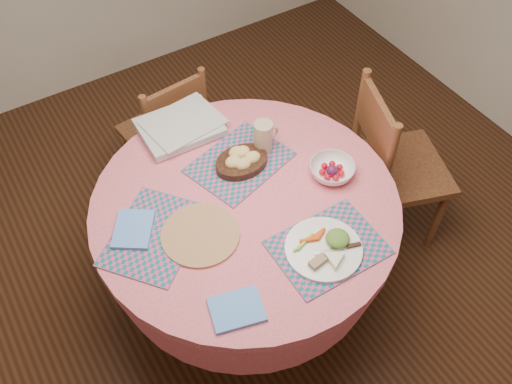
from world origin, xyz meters
TOP-DOWN VIEW (x-y plane):
  - ground at (0.00, 0.00)m, footprint 4.00×4.00m
  - dining_table at (0.00, 0.00)m, footprint 1.24×1.24m
  - chair_right at (0.83, 0.00)m, footprint 0.54×0.55m
  - chair_back at (0.03, 0.83)m, footprint 0.43×0.41m
  - placemat_front at (0.15, -0.35)m, footprint 0.40×0.30m
  - placemat_left at (-0.38, 0.04)m, footprint 0.50×0.48m
  - placemat_back at (0.09, 0.19)m, footprint 0.47×0.40m
  - wicker_trivet at (-0.23, -0.05)m, footprint 0.30×0.30m
  - napkin_near at (-0.27, -0.39)m, footprint 0.21×0.18m
  - napkin_far at (-0.44, 0.10)m, footprint 0.22×0.23m
  - dinner_plate at (0.13, -0.36)m, footprint 0.29×0.29m
  - bread_bowl at (0.09, 0.18)m, footprint 0.23×0.23m
  - latte_mug at (0.22, 0.21)m, footprint 0.12×0.08m
  - fruit_bowl at (0.38, -0.06)m, footprint 0.20×0.20m
  - newspaper_stack at (-0.03, 0.50)m, footprint 0.37×0.29m

SIDE VIEW (x-z plane):
  - ground at x=0.00m, z-range 0.00..0.00m
  - chair_back at x=0.03m, z-range 0.02..0.86m
  - chair_right at x=0.83m, z-range 0.02..0.96m
  - dining_table at x=0.00m, z-range 0.18..0.93m
  - placemat_front at x=0.15m, z-range 0.75..0.76m
  - placemat_left at x=-0.38m, z-range 0.75..0.76m
  - placemat_back at x=0.09m, z-range 0.75..0.76m
  - wicker_trivet at x=-0.23m, z-range 0.75..0.76m
  - napkin_near at x=-0.27m, z-range 0.75..0.76m
  - napkin_far at x=-0.44m, z-range 0.76..0.77m
  - dinner_plate at x=0.13m, z-range 0.74..0.80m
  - newspaper_stack at x=-0.03m, z-range 0.76..0.80m
  - fruit_bowl at x=0.38m, z-range 0.75..0.81m
  - bread_bowl at x=0.09m, z-range 0.75..0.83m
  - latte_mug at x=0.22m, z-range 0.76..0.90m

